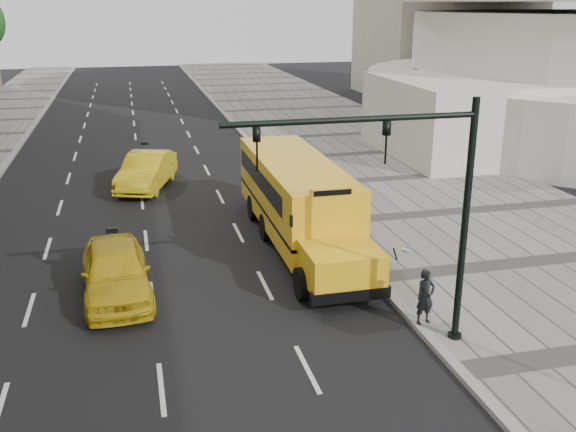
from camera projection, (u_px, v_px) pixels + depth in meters
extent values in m
plane|color=black|center=(173.00, 238.00, 24.25)|extent=(140.00, 140.00, 0.00)
cube|color=gray|center=(461.00, 212.00, 26.95)|extent=(12.00, 140.00, 0.15)
cube|color=gray|center=(325.00, 224.00, 25.59)|extent=(0.30, 140.00, 0.15)
cube|color=white|center=(458.00, 118.00, 36.62)|extent=(8.00, 10.00, 4.40)
cube|color=yellow|center=(295.00, 192.00, 23.76)|extent=(2.50, 9.00, 2.45)
cube|color=yellow|center=(341.00, 265.00, 18.92)|extent=(2.20, 2.00, 1.10)
cube|color=black|center=(351.00, 295.00, 18.28)|extent=(2.38, 0.25, 0.35)
cube|color=black|center=(295.00, 206.00, 23.93)|extent=(2.52, 9.00, 0.12)
cube|color=black|center=(331.00, 217.00, 19.53)|extent=(2.05, 0.10, 0.90)
cube|color=black|center=(292.00, 177.00, 24.07)|extent=(2.52, 7.50, 0.70)
cube|color=yellow|center=(332.00, 192.00, 19.26)|extent=(1.40, 0.12, 0.28)
ellipsoid|color=silver|center=(410.00, 253.00, 17.72)|extent=(0.32, 0.32, 0.14)
cylinder|color=black|center=(399.00, 257.00, 17.93)|extent=(0.36, 0.47, 0.58)
cylinder|color=black|center=(302.00, 284.00, 19.13)|extent=(0.30, 1.00, 1.00)
cylinder|color=black|center=(373.00, 276.00, 19.64)|extent=(0.30, 1.00, 1.00)
cylinder|color=black|center=(266.00, 227.00, 23.91)|extent=(0.30, 1.00, 1.00)
cylinder|color=black|center=(323.00, 222.00, 24.43)|extent=(0.30, 1.00, 1.00)
cylinder|color=black|center=(253.00, 207.00, 26.21)|extent=(0.30, 1.00, 1.00)
cylinder|color=black|center=(306.00, 203.00, 26.73)|extent=(0.30, 1.00, 1.00)
imported|color=gold|center=(116.00, 271.00, 19.19)|extent=(2.24, 4.96, 1.65)
imported|color=gold|center=(146.00, 171.00, 30.53)|extent=(3.25, 5.40, 1.68)
imported|color=black|center=(425.00, 297.00, 17.30)|extent=(0.63, 0.48, 1.56)
cylinder|color=black|center=(465.00, 227.00, 15.83)|extent=(0.18, 0.18, 6.40)
cylinder|color=black|center=(454.00, 338.00, 16.81)|extent=(0.36, 0.36, 0.25)
cylinder|color=black|center=(353.00, 120.00, 14.26)|extent=(6.00, 0.14, 0.14)
imported|color=black|center=(386.00, 142.00, 14.62)|extent=(0.16, 0.20, 1.00)
imported|color=black|center=(257.00, 149.00, 13.94)|extent=(0.16, 0.20, 1.00)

